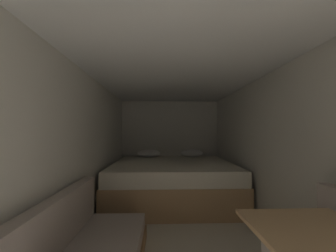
# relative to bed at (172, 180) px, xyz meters

# --- Properties ---
(ground_plane) EXTENTS (6.91, 6.91, 0.00)m
(ground_plane) POSITION_rel_bed_xyz_m (0.00, -1.47, -0.35)
(ground_plane) COLOR beige
(wall_back) EXTENTS (2.37, 0.05, 1.98)m
(wall_back) POSITION_rel_bed_xyz_m (0.00, 1.01, 0.64)
(wall_back) COLOR silver
(wall_back) RESTS_ON ground
(wall_left) EXTENTS (0.05, 4.91, 1.98)m
(wall_left) POSITION_rel_bed_xyz_m (-1.16, -1.47, 0.64)
(wall_left) COLOR silver
(wall_left) RESTS_ON ground
(wall_right) EXTENTS (0.05, 4.91, 1.98)m
(wall_right) POSITION_rel_bed_xyz_m (1.16, -1.47, 0.64)
(wall_right) COLOR silver
(wall_right) RESTS_ON ground
(ceiling_slab) EXTENTS (2.37, 4.91, 0.05)m
(ceiling_slab) POSITION_rel_bed_xyz_m (0.00, -1.47, 1.65)
(ceiling_slab) COLOR white
(ceiling_slab) RESTS_ON wall_left
(bed) EXTENTS (2.15, 1.90, 0.86)m
(bed) POSITION_rel_bed_xyz_m (0.00, 0.00, 0.00)
(bed) COLOR tan
(bed) RESTS_ON ground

